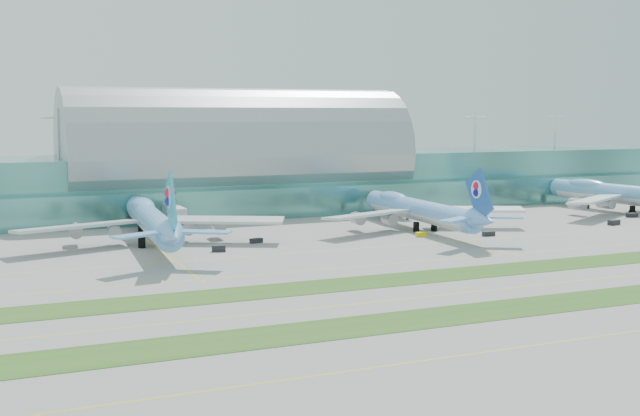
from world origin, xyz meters
name	(u,v)px	position (x,y,z in m)	size (l,w,h in m)	color
ground	(424,279)	(0.00, 0.00, 0.00)	(700.00, 700.00, 0.00)	gray
terminal	(238,171)	(0.01, 128.79, 14.23)	(340.00, 69.10, 36.00)	#3D7A75
grass_strip_near	(506,309)	(0.00, -28.00, 0.04)	(420.00, 12.00, 0.08)	#2D591E
grass_strip_far	(419,277)	(0.00, 2.00, 0.04)	(420.00, 12.00, 0.08)	#2D591E
taxiline_a	(585,338)	(0.00, -48.00, 0.01)	(420.00, 0.35, 0.01)	yellow
taxiline_b	(462,293)	(0.00, -14.00, 0.01)	(420.00, 0.35, 0.01)	yellow
taxiline_c	(384,264)	(0.00, 18.00, 0.01)	(420.00, 0.35, 0.01)	yellow
taxiline_d	(343,250)	(0.00, 40.00, 0.01)	(420.00, 0.35, 0.01)	yellow
airliner_b	(151,219)	(-42.98, 67.22, 6.75)	(69.94, 79.60, 21.90)	#70B3F8
airliner_c	(418,209)	(35.30, 63.16, 6.31)	(65.52, 74.34, 20.47)	#71AFF9
airliner_d	(628,194)	(122.11, 69.18, 6.82)	(70.26, 80.28, 22.10)	#66ABE0
gse_c	(219,248)	(-29.91, 49.52, 0.81)	(3.44, 1.61, 1.62)	black
gse_d	(256,241)	(-16.87, 58.86, 0.61)	(3.41, 1.53, 1.21)	black
gse_e	(421,234)	(29.17, 50.87, 0.64)	(2.99, 1.46, 1.28)	yellow
gse_f	(489,234)	(47.20, 44.42, 0.67)	(3.44, 1.54, 1.33)	black
gse_g	(614,222)	(96.27, 48.07, 0.78)	(4.02, 1.92, 1.56)	black
gse_h	(632,215)	(115.04, 59.85, 0.73)	(3.51, 1.74, 1.47)	black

